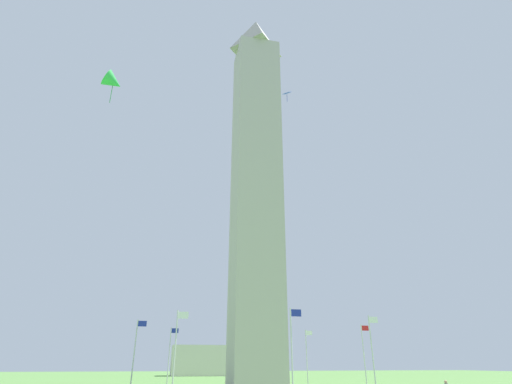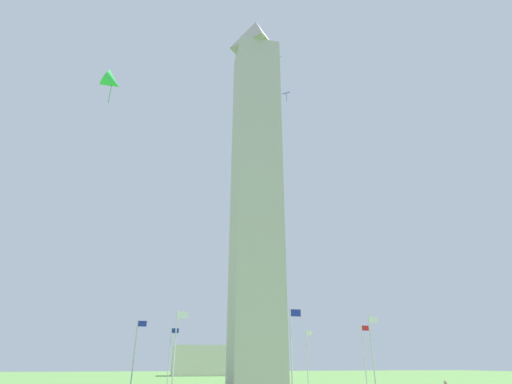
{
  "view_description": "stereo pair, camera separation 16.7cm",
  "coord_description": "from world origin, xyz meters",
  "px_view_note": "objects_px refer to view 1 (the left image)",
  "views": [
    {
      "loc": [
        -11.7,
        -51.07,
        2.82
      ],
      "look_at": [
        0.0,
        0.0,
        25.54
      ],
      "focal_mm": 27.84,
      "sensor_mm": 36.0,
      "label": 1
    },
    {
      "loc": [
        -11.54,
        -51.1,
        2.82
      ],
      "look_at": [
        0.0,
        0.0,
        25.54
      ],
      "focal_mm": 27.84,
      "sensor_mm": 36.0,
      "label": 2
    }
  ],
  "objects_px": {
    "flagpole_ne": "(307,354)",
    "kite_green_delta": "(113,82)",
    "distant_building": "(218,361)",
    "flagpole_sw": "(176,348)",
    "flagpole_w": "(292,347)",
    "obelisk_monument": "(256,169)",
    "flagpole_s": "(135,351)",
    "flagpole_e": "(236,354)",
    "kite_blue_diamond": "(287,94)",
    "flagpole_se": "(170,353)",
    "flagpole_n": "(364,352)",
    "flagpole_nw": "(373,349)"
  },
  "relations": [
    {
      "from": "obelisk_monument",
      "to": "distant_building",
      "type": "xyz_separation_m",
      "value": [
        3.72,
        60.8,
        -25.63
      ]
    },
    {
      "from": "flagpole_s",
      "to": "distant_building",
      "type": "bearing_deg",
      "value": 73.47
    },
    {
      "from": "obelisk_monument",
      "to": "kite_blue_diamond",
      "type": "height_order",
      "value": "obelisk_monument"
    },
    {
      "from": "flagpole_s",
      "to": "kite_green_delta",
      "type": "xyz_separation_m",
      "value": [
        -2.01,
        -27.62,
        16.27
      ]
    },
    {
      "from": "flagpole_ne",
      "to": "flagpole_w",
      "type": "distance_m",
      "value": 26.57
    },
    {
      "from": "flagpole_se",
      "to": "flagpole_sw",
      "type": "height_order",
      "value": "same"
    },
    {
      "from": "flagpole_e",
      "to": "kite_blue_diamond",
      "type": "height_order",
      "value": "kite_blue_diamond"
    },
    {
      "from": "flagpole_ne",
      "to": "distant_building",
      "type": "bearing_deg",
      "value": 97.33
    },
    {
      "from": "flagpole_e",
      "to": "kite_blue_diamond",
      "type": "relative_size",
      "value": 5.28
    },
    {
      "from": "flagpole_s",
      "to": "distant_building",
      "type": "relative_size",
      "value": 0.32
    },
    {
      "from": "flagpole_ne",
      "to": "kite_green_delta",
      "type": "bearing_deg",
      "value": -125.1
    },
    {
      "from": "flagpole_e",
      "to": "kite_green_delta",
      "type": "xyz_separation_m",
      "value": [
        -16.39,
        -42.01,
        16.27
      ]
    },
    {
      "from": "obelisk_monument",
      "to": "kite_green_delta",
      "type": "distance_m",
      "value": 33.26
    },
    {
      "from": "kite_blue_diamond",
      "to": "distant_building",
      "type": "relative_size",
      "value": 0.06
    },
    {
      "from": "flagpole_w",
      "to": "flagpole_nw",
      "type": "height_order",
      "value": "same"
    },
    {
      "from": "flagpole_sw",
      "to": "flagpole_nw",
      "type": "relative_size",
      "value": 1.0
    },
    {
      "from": "distant_building",
      "to": "flagpole_s",
      "type": "bearing_deg",
      "value": -106.53
    },
    {
      "from": "flagpole_w",
      "to": "kite_blue_diamond",
      "type": "height_order",
      "value": "kite_blue_diamond"
    },
    {
      "from": "flagpole_ne",
      "to": "flagpole_s",
      "type": "xyz_separation_m",
      "value": [
        -24.55,
        -10.17,
        0.0
      ]
    },
    {
      "from": "flagpole_s",
      "to": "flagpole_nw",
      "type": "bearing_deg",
      "value": -22.5
    },
    {
      "from": "flagpole_se",
      "to": "flagpole_s",
      "type": "height_order",
      "value": "same"
    },
    {
      "from": "flagpole_w",
      "to": "kite_blue_diamond",
      "type": "relative_size",
      "value": 5.28
    },
    {
      "from": "flagpole_n",
      "to": "flagpole_nw",
      "type": "distance_m",
      "value": 11.01
    },
    {
      "from": "flagpole_w",
      "to": "kite_blue_diamond",
      "type": "xyz_separation_m",
      "value": [
        -0.13,
        -1.62,
        26.75
      ]
    },
    {
      "from": "flagpole_n",
      "to": "kite_green_delta",
      "type": "xyz_separation_m",
      "value": [
        -30.77,
        -27.62,
        16.27
      ]
    },
    {
      "from": "distant_building",
      "to": "flagpole_e",
      "type": "bearing_deg",
      "value": -94.51
    },
    {
      "from": "flagpole_ne",
      "to": "flagpole_s",
      "type": "distance_m",
      "value": 26.57
    },
    {
      "from": "flagpole_ne",
      "to": "flagpole_e",
      "type": "relative_size",
      "value": 1.0
    },
    {
      "from": "kite_blue_diamond",
      "to": "flagpole_se",
      "type": "bearing_deg",
      "value": 110.98
    },
    {
      "from": "flagpole_sw",
      "to": "flagpole_nw",
      "type": "distance_m",
      "value": 20.34
    },
    {
      "from": "obelisk_monument",
      "to": "flagpole_ne",
      "type": "height_order",
      "value": "obelisk_monument"
    },
    {
      "from": "flagpole_ne",
      "to": "flagpole_nw",
      "type": "xyz_separation_m",
      "value": [
        -0.0,
        -20.34,
        0.0
      ]
    },
    {
      "from": "obelisk_monument",
      "to": "distant_building",
      "type": "distance_m",
      "value": 66.09
    },
    {
      "from": "obelisk_monument",
      "to": "flagpole_sw",
      "type": "xyz_separation_m",
      "value": [
        -10.11,
        -10.17,
        -25.03
      ]
    },
    {
      "from": "obelisk_monument",
      "to": "flagpole_w",
      "type": "bearing_deg",
      "value": -89.75
    },
    {
      "from": "flagpole_w",
      "to": "flagpole_nw",
      "type": "distance_m",
      "value": 11.01
    },
    {
      "from": "flagpole_n",
      "to": "flagpole_sw",
      "type": "relative_size",
      "value": 1.0
    },
    {
      "from": "flagpole_n",
      "to": "flagpole_w",
      "type": "height_order",
      "value": "same"
    },
    {
      "from": "kite_green_delta",
      "to": "flagpole_w",
      "type": "bearing_deg",
      "value": 38.94
    },
    {
      "from": "kite_green_delta",
      "to": "distant_building",
      "type": "relative_size",
      "value": 0.1
    },
    {
      "from": "flagpole_nw",
      "to": "kite_blue_diamond",
      "type": "height_order",
      "value": "kite_blue_diamond"
    },
    {
      "from": "flagpole_n",
      "to": "kite_green_delta",
      "type": "distance_m",
      "value": 44.44
    },
    {
      "from": "flagpole_e",
      "to": "distant_building",
      "type": "bearing_deg",
      "value": 85.49
    },
    {
      "from": "flagpole_s",
      "to": "flagpole_w",
      "type": "xyz_separation_m",
      "value": [
        14.38,
        -14.38,
        0.0
      ]
    },
    {
      "from": "flagpole_sw",
      "to": "distant_building",
      "type": "bearing_deg",
      "value": 78.97
    },
    {
      "from": "flagpole_ne",
      "to": "flagpole_n",
      "type": "bearing_deg",
      "value": -67.5
    },
    {
      "from": "flagpole_ne",
      "to": "flagpole_sw",
      "type": "relative_size",
      "value": 1.0
    },
    {
      "from": "flagpole_sw",
      "to": "flagpole_w",
      "type": "xyz_separation_m",
      "value": [
        10.17,
        -4.21,
        0.0
      ]
    },
    {
      "from": "flagpole_e",
      "to": "flagpole_se",
      "type": "xyz_separation_m",
      "value": [
        -10.17,
        -4.21,
        0.0
      ]
    },
    {
      "from": "flagpole_sw",
      "to": "flagpole_se",
      "type": "bearing_deg",
      "value": 90.0
    }
  ]
}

